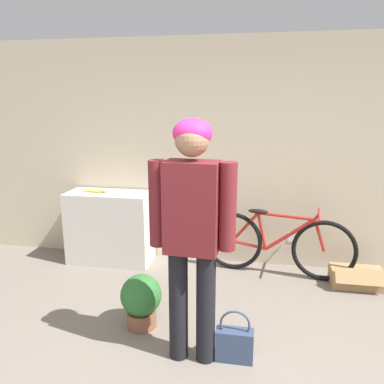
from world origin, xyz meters
TOP-DOWN VIEW (x-y plane):
  - wall_back at (0.00, 2.74)m, footprint 8.00×0.07m
  - side_shelf at (-1.58, 2.47)m, footprint 0.99×0.44m
  - person at (-0.31, 0.88)m, footprint 0.61×0.26m
  - bicycle at (0.37, 2.43)m, footprint 1.67×0.46m
  - banana at (-1.74, 2.45)m, footprint 0.31×0.09m
  - handbag at (0.01, 0.90)m, footprint 0.28×0.12m
  - cardboard_box at (1.20, 2.30)m, footprint 0.53×0.36m
  - potted_plant at (-0.80, 1.21)m, footprint 0.35×0.35m

SIDE VIEW (x-z plane):
  - cardboard_box at x=1.20m, z-range -0.03..0.21m
  - handbag at x=0.01m, z-range -0.06..0.34m
  - potted_plant at x=-0.80m, z-range 0.02..0.49m
  - bicycle at x=0.37m, z-range -0.01..0.74m
  - side_shelf at x=-1.58m, z-range 0.00..0.86m
  - banana at x=-1.74m, z-range 0.86..0.89m
  - person at x=-0.31m, z-range 0.19..1.97m
  - wall_back at x=0.00m, z-range 0.00..2.60m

